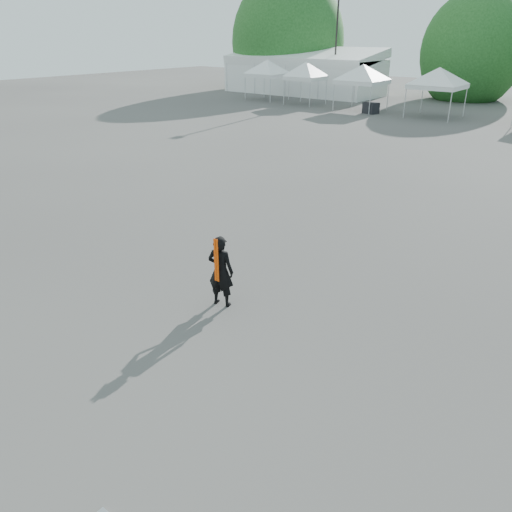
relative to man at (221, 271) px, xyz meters
The scene contains 11 objects.
ground 1.34m from the man, 61.94° to the left, with size 120.00×120.00×0.00m, color #474442.
marquee 41.89m from the man, 120.89° to the left, with size 15.00×6.25×4.23m.
light_pole_west 39.39m from the man, 116.60° to the left, with size 0.60×0.25×10.30m.
tree_far_w 46.69m from the man, 123.22° to the left, with size 4.80×4.80×7.30m.
tree_mid_w 41.74m from the man, 100.38° to the left, with size 4.16×4.16×6.33m.
tent_a 36.65m from the man, 125.47° to the left, with size 4.19×4.19×3.88m.
tent_b 33.86m from the man, 119.99° to the left, with size 3.85×3.85×3.88m.
tent_c 31.34m from the man, 111.90° to the left, with size 4.57×4.57×3.88m.
tent_d 29.79m from the man, 101.58° to the left, with size 4.70×4.70×3.88m.
man is the anchor object (origin of this frame).
crate_west 29.81m from the man, 110.14° to the left, with size 1.02×0.79×0.79m, color black.
Camera 1 is at (6.06, -8.05, 5.51)m, focal length 35.00 mm.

